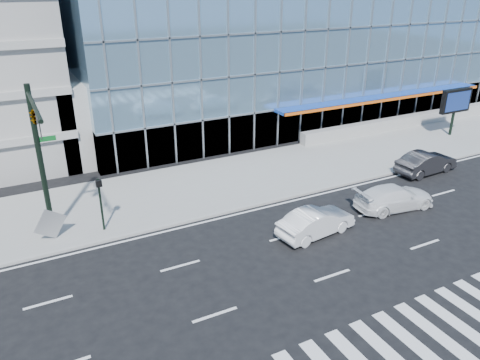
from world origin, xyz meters
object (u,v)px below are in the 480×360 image
at_px(traffic_signal, 37,132).
at_px(tilted_panel, 50,224).
at_px(ped_signal_post, 100,197).
at_px(white_suv, 394,197).
at_px(marquee_sign, 456,102).
at_px(white_sedan, 316,222).
at_px(dark_sedan, 426,163).

xyz_separation_m(traffic_signal, tilted_panel, (-0.12, 0.62, -5.11)).
xyz_separation_m(traffic_signal, ped_signal_post, (2.50, 0.37, -4.02)).
xyz_separation_m(traffic_signal, white_suv, (18.55, -4.67, -5.44)).
xyz_separation_m(marquee_sign, tilted_panel, (-33.12, -2.80, -2.01)).
distance_m(ped_signal_post, tilted_panel, 2.84).
height_order(marquee_sign, tilted_panel, marquee_sign).
bearing_deg(traffic_signal, tilted_panel, 100.73).
bearing_deg(marquee_sign, white_sedan, -157.45).
xyz_separation_m(marquee_sign, white_suv, (-14.45, -8.09, -2.34)).
bearing_deg(white_sedan, traffic_signal, 60.25).
relative_size(marquee_sign, white_suv, 0.80).
distance_m(traffic_signal, ped_signal_post, 4.75).
relative_size(traffic_signal, tilted_panel, 6.15).
relative_size(marquee_sign, tilted_panel, 3.08).
distance_m(white_sedan, dark_sedan, 12.50).
relative_size(marquee_sign, white_sedan, 0.89).
xyz_separation_m(ped_signal_post, dark_sedan, (22.05, -1.94, -1.36)).
xyz_separation_m(ped_signal_post, white_suv, (16.05, -5.04, -1.42)).
distance_m(traffic_signal, tilted_panel, 5.15).
bearing_deg(white_sedan, tilted_panel, 58.05).
xyz_separation_m(white_suv, tilted_panel, (-18.67, 5.29, 0.33)).
bearing_deg(white_sedan, ped_signal_post, 53.81).
relative_size(ped_signal_post, white_sedan, 0.67).
bearing_deg(dark_sedan, white_suv, 114.03).
bearing_deg(marquee_sign, traffic_signal, -174.08).
xyz_separation_m(marquee_sign, dark_sedan, (-8.45, -4.99, -2.29)).
height_order(traffic_signal, white_suv, traffic_signal).
bearing_deg(dark_sedan, traffic_signal, 83.04).
relative_size(ped_signal_post, white_suv, 0.60).
bearing_deg(ped_signal_post, white_sedan, -28.44).
height_order(white_suv, dark_sedan, dark_sedan).
height_order(traffic_signal, white_sedan, traffic_signal).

